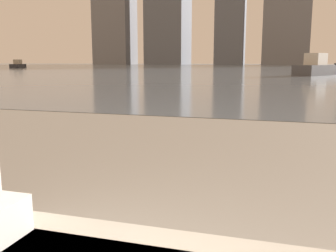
# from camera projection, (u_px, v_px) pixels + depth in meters

# --- Properties ---
(harbor_water) EXTENTS (180.00, 110.00, 0.01)m
(harbor_water) POSITION_uv_depth(u_px,v_px,m) (277.00, 68.00, 58.90)
(harbor_water) COLOR slate
(harbor_water) RESTS_ON ground_plane
(harbor_boat_0) EXTENTS (3.51, 4.62, 1.67)m
(harbor_boat_0) POSITION_uv_depth(u_px,v_px,m) (315.00, 68.00, 28.40)
(harbor_boat_0) COLOR #4C4C51
(harbor_boat_0) RESTS_ON harbor_water
(harbor_boat_4) EXTENTS (2.03, 3.72, 1.32)m
(harbor_boat_4) POSITION_uv_depth(u_px,v_px,m) (18.00, 65.00, 59.14)
(harbor_boat_4) COLOR #2D2D33
(harbor_boat_4) RESTS_ON harbor_water
(skyline_tower_1) EXTENTS (12.08, 13.67, 28.03)m
(skyline_tower_1) POSITION_uv_depth(u_px,v_px,m) (168.00, 20.00, 119.07)
(skyline_tower_1) COLOR slate
(skyline_tower_1) RESTS_ON ground_plane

